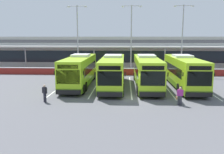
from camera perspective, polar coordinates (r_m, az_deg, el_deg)
ground_plane at (r=23.07m, az=4.79°, el=-5.20°), size 200.00×200.00×0.00m
terminal_building at (r=49.30m, az=4.02°, el=6.18°), size 70.00×13.00×6.00m
red_barrier_wall at (r=37.19m, az=4.22°, el=1.29°), size 60.00×0.40×1.10m
coach_bus_leftmost at (r=29.24m, az=-7.79°, el=1.44°), size 2.99×12.16×3.78m
coach_bus_left_centre at (r=28.08m, az=0.18°, el=1.19°), size 2.99×12.16×3.78m
coach_bus_centre at (r=28.37m, az=8.38°, el=1.18°), size 2.99×12.16×3.78m
coach_bus_right_centre at (r=29.21m, az=16.84°, el=1.11°), size 2.99×12.16×3.78m
bay_stripe_far_west at (r=29.92m, az=-11.83°, el=-1.96°), size 0.14×13.00×0.01m
bay_stripe_west at (r=29.12m, az=-3.82°, el=-2.09°), size 0.14×13.00×0.01m
bay_stripe_mid_west at (r=28.91m, az=4.48°, el=-2.18°), size 0.14×13.00×0.01m
bay_stripe_centre at (r=29.31m, az=12.72°, el=-2.23°), size 0.14×13.00×0.01m
bay_stripe_mid_east at (r=30.29m, az=20.59°, el=-2.23°), size 0.14×13.00×0.01m
pedestrian_with_handbag at (r=21.44m, az=16.01°, el=-4.31°), size 0.62×0.34×1.62m
pedestrian_in_dark_coat at (r=22.45m, az=-15.90°, el=-3.65°), size 0.53×0.40×1.62m
lamp_post_west at (r=39.92m, az=-8.29°, el=10.04°), size 3.24×0.28×11.00m
lamp_post_centre at (r=39.31m, az=4.65°, el=10.11°), size 3.24×0.28×11.00m
lamp_post_east at (r=40.51m, az=16.58°, el=9.74°), size 3.24×0.28×11.00m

